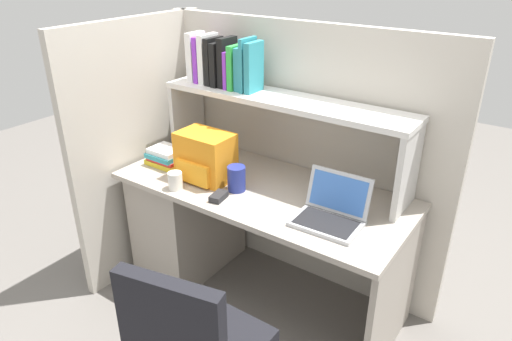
{
  "coord_description": "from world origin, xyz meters",
  "views": [
    {
      "loc": [
        1.25,
        -1.83,
        1.9
      ],
      "look_at": [
        0.0,
        -0.05,
        0.85
      ],
      "focal_mm": 32.72,
      "sensor_mm": 36.0,
      "label": 1
    }
  ],
  "objects_px": {
    "laptop": "(331,212)",
    "paper_cup": "(175,181)",
    "backpack": "(205,157)",
    "computer_mouse": "(219,196)",
    "snack_canister": "(236,178)"
  },
  "relations": [
    {
      "from": "backpack",
      "to": "computer_mouse",
      "type": "relative_size",
      "value": 2.88
    },
    {
      "from": "computer_mouse",
      "to": "laptop",
      "type": "bearing_deg",
      "value": 4.64
    },
    {
      "from": "laptop",
      "to": "paper_cup",
      "type": "height_order",
      "value": "laptop"
    },
    {
      "from": "laptop",
      "to": "snack_canister",
      "type": "height_order",
      "value": "laptop"
    },
    {
      "from": "laptop",
      "to": "computer_mouse",
      "type": "distance_m",
      "value": 0.58
    },
    {
      "from": "laptop",
      "to": "computer_mouse",
      "type": "bearing_deg",
      "value": -166.21
    },
    {
      "from": "computer_mouse",
      "to": "snack_canister",
      "type": "height_order",
      "value": "snack_canister"
    },
    {
      "from": "laptop",
      "to": "computer_mouse",
      "type": "relative_size",
      "value": 3.07
    },
    {
      "from": "laptop",
      "to": "computer_mouse",
      "type": "height_order",
      "value": "laptop"
    },
    {
      "from": "laptop",
      "to": "backpack",
      "type": "distance_m",
      "value": 0.78
    },
    {
      "from": "backpack",
      "to": "snack_canister",
      "type": "height_order",
      "value": "backpack"
    },
    {
      "from": "paper_cup",
      "to": "laptop",
      "type": "bearing_deg",
      "value": 12.2
    },
    {
      "from": "backpack",
      "to": "computer_mouse",
      "type": "xyz_separation_m",
      "value": [
        0.21,
        -0.15,
        -0.11
      ]
    },
    {
      "from": "laptop",
      "to": "paper_cup",
      "type": "distance_m",
      "value": 0.84
    },
    {
      "from": "computer_mouse",
      "to": "snack_canister",
      "type": "relative_size",
      "value": 0.77
    }
  ]
}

